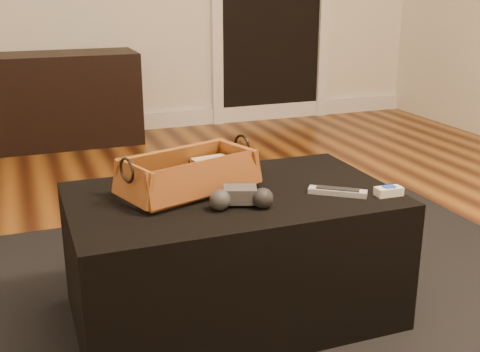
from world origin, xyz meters
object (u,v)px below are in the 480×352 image
object	(u,v)px
ottoman	(232,255)
game_controller	(241,197)
media_cabinet	(19,102)
cream_gadget	(389,191)
tv_remote	(186,186)
wicker_basket	(189,176)
silver_remote	(338,191)

from	to	relation	value
ottoman	game_controller	size ratio (longest dim) A/B	5.12
media_cabinet	cream_gadget	bearing A→B (deg)	-69.18
tv_remote	media_cabinet	bearing A→B (deg)	75.77
game_controller	cream_gadget	distance (m)	0.47
ottoman	wicker_basket	xyz separation A→B (m)	(-0.12, 0.06, 0.26)
silver_remote	cream_gadget	xyz separation A→B (m)	(0.14, -0.06, 0.00)
ottoman	silver_remote	world-z (taller)	silver_remote
cream_gadget	wicker_basket	bearing A→B (deg)	156.09
media_cabinet	wicker_basket	distance (m)	2.49
silver_remote	cream_gadget	bearing A→B (deg)	-23.72
silver_remote	wicker_basket	bearing A→B (deg)	156.03
wicker_basket	cream_gadget	xyz separation A→B (m)	(0.56, -0.25, -0.04)
silver_remote	media_cabinet	bearing A→B (deg)	108.52
media_cabinet	ottoman	bearing A→B (deg)	-76.98
tv_remote	silver_remote	xyz separation A→B (m)	(0.44, -0.17, -0.02)
tv_remote	game_controller	distance (m)	0.20
cream_gadget	silver_remote	bearing A→B (deg)	156.28
media_cabinet	ottoman	size ratio (longest dim) A/B	1.56
ottoman	media_cabinet	bearing A→B (deg)	103.02
ottoman	tv_remote	xyz separation A→B (m)	(-0.13, 0.04, 0.24)
ottoman	game_controller	world-z (taller)	game_controller
tv_remote	cream_gadget	size ratio (longest dim) A/B	2.67
silver_remote	cream_gadget	distance (m)	0.16
media_cabinet	ottoman	distance (m)	2.57
media_cabinet	tv_remote	distance (m)	2.51
wicker_basket	tv_remote	bearing A→B (deg)	-124.68
media_cabinet	silver_remote	size ratio (longest dim) A/B	9.27
ottoman	tv_remote	size ratio (longest dim) A/B	4.43
media_cabinet	cream_gadget	size ratio (longest dim) A/B	18.45
wicker_basket	ottoman	bearing A→B (deg)	-27.11
game_controller	wicker_basket	bearing A→B (deg)	119.22
wicker_basket	game_controller	xyz separation A→B (m)	(0.10, -0.18, -0.02)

